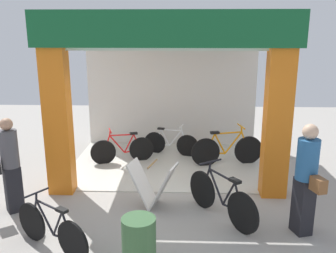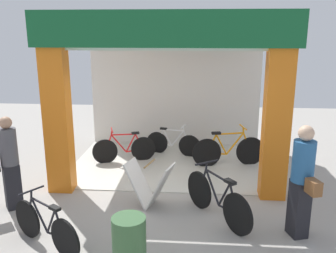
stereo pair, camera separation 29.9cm
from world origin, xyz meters
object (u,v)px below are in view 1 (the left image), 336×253
pedestrian_1 (306,178)px  pedestrian_2 (10,165)px  trash_bin (139,246)px  bicycle_inside_0 (227,150)px  bicycle_parked_1 (221,198)px  bicycle_inside_2 (171,143)px  sandwich_board_sign (153,185)px  bicycle_parked_0 (51,229)px  bicycle_inside_1 (123,149)px

pedestrian_1 → pedestrian_2: size_ratio=1.05×
pedestrian_1 → trash_bin: (-2.47, -1.10, -0.53)m
bicycle_inside_0 → bicycle_parked_1: bearing=-98.7°
bicycle_inside_2 → sandwich_board_sign: 2.88m
bicycle_parked_0 → pedestrian_2: 1.69m
pedestrian_1 → trash_bin: size_ratio=2.24×
bicycle_inside_2 → pedestrian_1: 4.35m
bicycle_parked_1 → sandwich_board_sign: 1.27m
bicycle_inside_1 → sandwich_board_sign: 2.43m
bicycle_parked_1 → sandwich_board_sign: bearing=160.5°
bicycle_inside_0 → bicycle_parked_1: 2.65m
bicycle_inside_1 → pedestrian_2: pedestrian_2 is taller
bicycle_inside_0 → bicycle_parked_1: bicycle_inside_0 is taller
pedestrian_2 → trash_bin: (2.44, -1.64, -0.47)m
pedestrian_1 → trash_bin: bearing=-156.0°
bicycle_inside_2 → pedestrian_1: bearing=-59.2°
sandwich_board_sign → pedestrian_2: (-2.46, -0.28, 0.45)m
bicycle_parked_1 → sandwich_board_sign: size_ratio=1.55×
bicycle_inside_0 → bicycle_inside_1: bearing=178.5°
sandwich_board_sign → bicycle_inside_0: bearing=53.9°
bicycle_parked_1 → pedestrian_2: bearing=177.7°
bicycle_inside_1 → bicycle_inside_2: (1.14, 0.62, -0.02)m
bicycle_parked_0 → bicycle_inside_1: bearing=82.9°
bicycle_inside_2 → pedestrian_2: 4.19m
bicycle_inside_1 → pedestrian_1: 4.59m
bicycle_inside_1 → trash_bin: 4.27m
sandwich_board_sign → trash_bin: sandwich_board_sign is taller
bicycle_inside_2 → pedestrian_2: bearing=-130.6°
bicycle_inside_0 → bicycle_inside_1: size_ratio=1.16×
bicycle_parked_0 → sandwich_board_sign: size_ratio=1.40×
bicycle_inside_1 → bicycle_parked_1: size_ratio=1.02×
bicycle_inside_2 → pedestrian_1: pedestrian_1 is taller
bicycle_inside_0 → pedestrian_2: size_ratio=1.01×
pedestrian_2 → pedestrian_1: bearing=-6.3°
bicycle_inside_2 → bicycle_parked_1: 3.44m
bicycle_inside_2 → bicycle_parked_1: (0.96, -3.30, 0.06)m
bicycle_inside_2 → bicycle_parked_0: size_ratio=1.08×
pedestrian_2 → trash_bin: bearing=-34.0°
bicycle_inside_1 → trash_bin: bicycle_inside_1 is taller
pedestrian_1 → bicycle_inside_1: bearing=137.4°
sandwich_board_sign → trash_bin: bearing=-90.8°
bicycle_parked_0 → pedestrian_1: pedestrian_1 is taller
bicycle_parked_0 → sandwich_board_sign: bearing=46.6°
bicycle_inside_1 → pedestrian_1: size_ratio=0.83×
bicycle_parked_1 → trash_bin: bicycle_parked_1 is taller
bicycle_inside_0 → trash_bin: bicycle_inside_0 is taller
bicycle_inside_1 → bicycle_parked_0: (-0.46, -3.70, 0.00)m
pedestrian_2 → trash_bin: 2.98m
bicycle_inside_1 → trash_bin: size_ratio=1.85×
bicycle_parked_1 → trash_bin: size_ratio=1.82×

